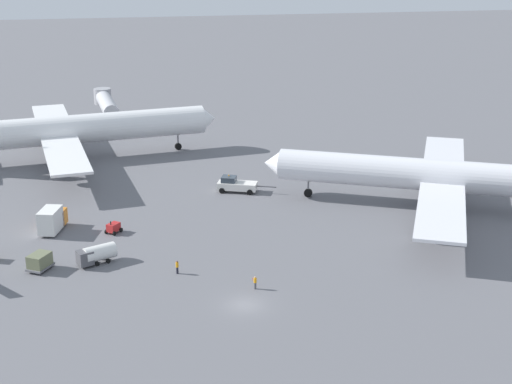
% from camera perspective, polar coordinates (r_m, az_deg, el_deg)
% --- Properties ---
extents(ground_plane, '(600.00, 600.00, 0.00)m').
position_cam_1_polar(ground_plane, '(85.84, -0.84, -8.54)').
color(ground_plane, slate).
extents(airliner_at_gate_left, '(54.66, 50.23, 16.38)m').
position_cam_1_polar(airliner_at_gate_left, '(141.37, -14.00, 4.55)').
color(airliner_at_gate_left, white).
rests_on(airliner_at_gate_left, ground).
extents(airliner_being_pushed, '(47.95, 47.26, 15.47)m').
position_cam_1_polar(airliner_being_pushed, '(116.29, 13.15, 1.20)').
color(airliner_being_pushed, silver).
rests_on(airliner_being_pushed, ground).
extents(pushback_tug, '(9.38, 4.60, 2.80)m').
position_cam_1_polar(pushback_tug, '(121.25, -1.52, 0.56)').
color(pushback_tug, white).
rests_on(pushback_tug, ground).
extents(gse_catering_truck_tall, '(3.87, 6.27, 3.50)m').
position_cam_1_polar(gse_catering_truck_tall, '(108.95, -15.17, -2.01)').
color(gse_catering_truck_tall, orange).
rests_on(gse_catering_truck_tall, ground).
extents(gse_container_dolly_flat, '(3.54, 3.88, 2.15)m').
position_cam_1_polar(gse_container_dolly_flat, '(97.37, -16.06, -5.06)').
color(gse_container_dolly_flat, slate).
rests_on(gse_container_dolly_flat, ground).
extents(gse_gpu_cart_small, '(2.57, 2.64, 1.90)m').
position_cam_1_polar(gse_gpu_cart_small, '(106.77, -10.74, -2.66)').
color(gse_gpu_cart_small, red).
rests_on(gse_gpu_cart_small, ground).
extents(gse_fuel_bowser_stubby, '(5.24, 3.71, 2.40)m').
position_cam_1_polar(gse_fuel_bowser_stubby, '(97.36, -12.02, -4.61)').
color(gse_fuel_bowser_stubby, silver).
rests_on(gse_fuel_bowser_stubby, ground).
extents(ground_crew_wing_walker_right, '(0.48, 0.36, 1.63)m').
position_cam_1_polar(ground_crew_wing_walker_right, '(89.02, -0.06, -6.85)').
color(ground_crew_wing_walker_right, '#4C4C51').
rests_on(ground_crew_wing_walker_right, ground).
extents(ground_crew_ramp_agent_by_cones, '(0.36, 0.48, 1.72)m').
position_cam_1_polar(ground_crew_ramp_agent_by_cones, '(93.27, -5.98, -5.66)').
color(ground_crew_ramp_agent_by_cones, black).
rests_on(ground_crew_ramp_agent_by_cones, ground).
extents(jet_bridge, '(5.47, 19.04, 6.27)m').
position_cam_1_polar(jet_bridge, '(168.06, -11.29, 6.67)').
color(jet_bridge, '#B7B7BC').
rests_on(jet_bridge, ground).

